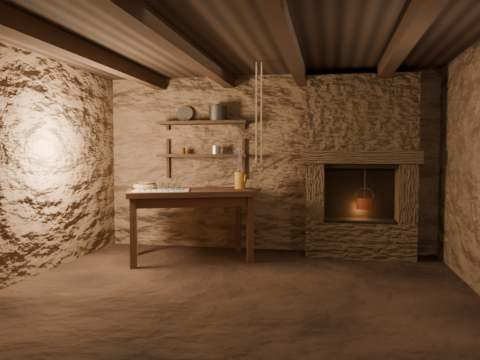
% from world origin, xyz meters
% --- Properties ---
extents(floor, '(4.50, 4.50, 0.00)m').
position_xyz_m(floor, '(0.00, 0.00, 0.00)').
color(floor, black).
rests_on(floor, ground).
extents(back_wall, '(4.50, 0.04, 2.40)m').
position_xyz_m(back_wall, '(0.00, 2.00, 1.20)').
color(back_wall, '#4B3423').
rests_on(back_wall, floor).
extents(front_wall, '(4.50, 0.04, 2.40)m').
position_xyz_m(front_wall, '(0.00, -2.00, 1.20)').
color(front_wall, '#4B3423').
rests_on(front_wall, floor).
extents(left_wall, '(0.04, 4.00, 2.40)m').
position_xyz_m(left_wall, '(-2.25, 0.00, 1.20)').
color(left_wall, '#4B3423').
rests_on(left_wall, floor).
extents(ceiling, '(4.50, 4.00, 0.04)m').
position_xyz_m(ceiling, '(0.00, 0.00, 2.40)').
color(ceiling, black).
rests_on(ceiling, back_wall).
extents(beam_far_left, '(0.14, 3.95, 0.16)m').
position_xyz_m(beam_far_left, '(-1.50, 0.00, 2.31)').
color(beam_far_left, black).
rests_on(beam_far_left, ceiling).
extents(beam_mid_left, '(0.14, 3.95, 0.16)m').
position_xyz_m(beam_mid_left, '(-0.50, 0.00, 2.31)').
color(beam_mid_left, black).
rests_on(beam_mid_left, ceiling).
extents(beam_mid_right, '(0.14, 3.95, 0.16)m').
position_xyz_m(beam_mid_right, '(0.50, 0.00, 2.31)').
color(beam_mid_right, black).
rests_on(beam_mid_right, ceiling).
extents(beam_far_right, '(0.14, 3.95, 0.16)m').
position_xyz_m(beam_far_right, '(1.50, 0.00, 2.31)').
color(beam_far_right, black).
rests_on(beam_far_right, ceiling).
extents(shelf_lower, '(1.25, 0.30, 0.04)m').
position_xyz_m(shelf_lower, '(-0.85, 1.84, 1.30)').
color(shelf_lower, black).
rests_on(shelf_lower, back_wall).
extents(shelf_upper, '(1.25, 0.30, 0.04)m').
position_xyz_m(shelf_upper, '(-0.85, 1.84, 1.75)').
color(shelf_upper, black).
rests_on(shelf_upper, back_wall).
extents(hearth, '(1.43, 0.51, 2.30)m').
position_xyz_m(hearth, '(1.25, 1.77, 1.23)').
color(hearth, '#3E2E1F').
rests_on(hearth, floor).
extents(work_table, '(1.75, 1.40, 0.88)m').
position_xyz_m(work_table, '(-0.84, 1.21, 0.47)').
color(work_table, '#341D12').
rests_on(work_table, floor).
extents(linen_cloth, '(0.78, 0.69, 0.01)m').
position_xyz_m(linen_cloth, '(-1.13, 0.96, 0.88)').
color(linen_cloth, beige).
rests_on(linen_cloth, work_table).
extents(pewter_cutlery_row, '(0.59, 0.36, 0.01)m').
position_xyz_m(pewter_cutlery_row, '(-1.13, 0.94, 0.89)').
color(pewter_cutlery_row, gray).
rests_on(pewter_cutlery_row, linen_cloth).
extents(drinking_glasses, '(0.21, 0.06, 0.09)m').
position_xyz_m(drinking_glasses, '(-1.11, 1.09, 0.93)').
color(drinking_glasses, silver).
rests_on(drinking_glasses, linen_cloth).
extents(stoneware_jug, '(0.18, 0.18, 0.49)m').
position_xyz_m(stoneware_jug, '(-0.26, 1.50, 1.09)').
color(stoneware_jug, '#A2661F').
rests_on(stoneware_jug, work_table).
extents(wooden_bowl, '(0.38, 0.38, 0.11)m').
position_xyz_m(wooden_bowl, '(-1.42, 1.18, 0.91)').
color(wooden_bowl, olive).
rests_on(wooden_bowl, work_table).
extents(iron_stockpot, '(0.29, 0.29, 0.18)m').
position_xyz_m(iron_stockpot, '(-0.64, 1.84, 1.86)').
color(iron_stockpot, '#302D2A').
rests_on(iron_stockpot, shelf_upper).
extents(tin_pan, '(0.23, 0.10, 0.23)m').
position_xyz_m(tin_pan, '(-1.14, 1.94, 1.88)').
color(tin_pan, '#A6A5A0').
rests_on(tin_pan, shelf_upper).
extents(small_kettle, '(0.17, 0.13, 0.17)m').
position_xyz_m(small_kettle, '(-0.66, 1.84, 1.38)').
color(small_kettle, '#A6A5A0').
rests_on(small_kettle, shelf_lower).
extents(rusty_tin, '(0.09, 0.09, 0.09)m').
position_xyz_m(rusty_tin, '(-1.15, 1.84, 1.36)').
color(rusty_tin, '#562C11').
rests_on(rusty_tin, shelf_lower).
extents(red_pot, '(0.23, 0.23, 0.54)m').
position_xyz_m(red_pot, '(1.31, 1.72, 0.70)').
color(red_pot, maroon).
rests_on(red_pot, hearth).
extents(hanging_ropes, '(0.08, 0.08, 1.20)m').
position_xyz_m(hanging_ropes, '(0.05, 1.05, 1.80)').
color(hanging_ropes, tan).
rests_on(hanging_ropes, ceiling).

